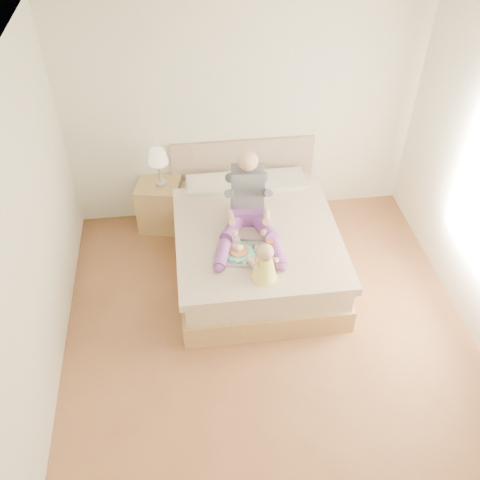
{
  "coord_description": "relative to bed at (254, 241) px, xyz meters",
  "views": [
    {
      "loc": [
        -0.7,
        -3.26,
        4.23
      ],
      "look_at": [
        -0.21,
        0.66,
        0.72
      ],
      "focal_mm": 40.0,
      "sensor_mm": 36.0,
      "label": 1
    }
  ],
  "objects": [
    {
      "name": "adult",
      "position": [
        -0.08,
        -0.09,
        0.54
      ],
      "size": [
        0.71,
        1.04,
        0.85
      ],
      "rotation": [
        0.0,
        0.0,
        -0.1
      ],
      "color": "#6B3483",
      "rests_on": "bed"
    },
    {
      "name": "room",
      "position": [
        0.08,
        -1.08,
        1.19
      ],
      "size": [
        4.02,
        4.22,
        2.71
      ],
      "color": "brown",
      "rests_on": "ground"
    },
    {
      "name": "lamp",
      "position": [
        -0.98,
        0.79,
        0.64
      ],
      "size": [
        0.23,
        0.23,
        0.46
      ],
      "color": "#AFB1B6",
      "rests_on": "nightstand"
    },
    {
      "name": "nightstand",
      "position": [
        -1.02,
        0.8,
        -0.02
      ],
      "size": [
        0.57,
        0.53,
        0.6
      ],
      "rotation": [
        0.0,
        0.0,
        -0.2
      ],
      "color": "#9F7D4A",
      "rests_on": "ground"
    },
    {
      "name": "tray",
      "position": [
        -0.13,
        -0.51,
        0.33
      ],
      "size": [
        0.57,
        0.48,
        0.14
      ],
      "rotation": [
        0.0,
        0.0,
        -0.2
      ],
      "color": "#AFB1B6",
      "rests_on": "bed"
    },
    {
      "name": "bed",
      "position": [
        0.0,
        0.0,
        0.0
      ],
      "size": [
        1.7,
        2.18,
        1.0
      ],
      "color": "#9F7D4A",
      "rests_on": "ground"
    },
    {
      "name": "baby",
      "position": [
        -0.04,
        -0.84,
        0.46
      ],
      "size": [
        0.28,
        0.37,
        0.41
      ],
      "rotation": [
        0.0,
        0.0,
        0.31
      ],
      "color": "#FFF150",
      "rests_on": "bed"
    }
  ]
}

